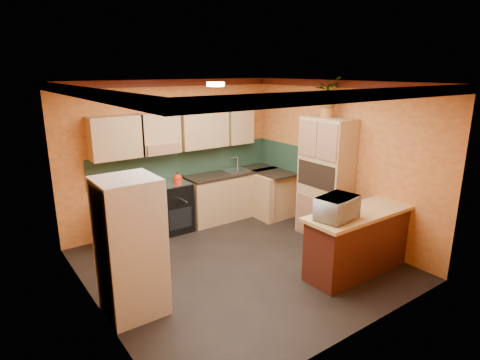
# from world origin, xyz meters

# --- Properties ---
(room_shell) EXTENTS (4.24, 4.24, 2.72)m
(room_shell) POSITION_xyz_m (0.02, 0.28, 2.09)
(room_shell) COLOR black
(room_shell) RESTS_ON ground
(base_cabinets_back) EXTENTS (3.65, 0.60, 0.88)m
(base_cabinets_back) POSITION_xyz_m (0.42, 1.80, 0.44)
(base_cabinets_back) COLOR tan
(base_cabinets_back) RESTS_ON ground
(countertop_back) EXTENTS (3.65, 0.62, 0.04)m
(countertop_back) POSITION_xyz_m (0.42, 1.80, 0.90)
(countertop_back) COLOR black
(countertop_back) RESTS_ON base_cabinets_back
(stove) EXTENTS (0.58, 0.58, 0.91)m
(stove) POSITION_xyz_m (-0.21, 1.80, 0.46)
(stove) COLOR black
(stove) RESTS_ON ground
(kettle) EXTENTS (0.22, 0.22, 0.18)m
(kettle) POSITION_xyz_m (-0.11, 1.75, 1.00)
(kettle) COLOR red
(kettle) RESTS_ON stove
(sink) EXTENTS (0.48, 0.40, 0.03)m
(sink) POSITION_xyz_m (1.19, 1.80, 0.94)
(sink) COLOR silver
(sink) RESTS_ON countertop_back
(base_cabinets_right) EXTENTS (0.60, 0.80, 0.88)m
(base_cabinets_right) POSITION_xyz_m (1.80, 1.29, 0.44)
(base_cabinets_right) COLOR tan
(base_cabinets_right) RESTS_ON ground
(countertop_right) EXTENTS (0.62, 0.80, 0.04)m
(countertop_right) POSITION_xyz_m (1.80, 1.29, 0.90)
(countertop_right) COLOR black
(countertop_right) RESTS_ON base_cabinets_right
(fridge) EXTENTS (0.68, 0.66, 1.70)m
(fridge) POSITION_xyz_m (-1.75, -0.23, 0.85)
(fridge) COLOR silver
(fridge) RESTS_ON ground
(pantry) EXTENTS (0.48, 0.90, 2.10)m
(pantry) POSITION_xyz_m (1.85, 0.03, 1.05)
(pantry) COLOR tan
(pantry) RESTS_ON ground
(fern_pot) EXTENTS (0.22, 0.22, 0.16)m
(fern_pot) POSITION_xyz_m (1.85, 0.08, 2.18)
(fern_pot) COLOR #A25A27
(fern_pot) RESTS_ON pantry
(fern) EXTENTS (0.56, 0.52, 0.50)m
(fern) POSITION_xyz_m (1.85, 0.08, 2.51)
(fern) COLOR tan
(fern) RESTS_ON fern_pot
(breakfast_bar) EXTENTS (1.80, 0.55, 0.88)m
(breakfast_bar) POSITION_xyz_m (1.34, -1.16, 0.44)
(breakfast_bar) COLOR #502512
(breakfast_bar) RESTS_ON ground
(bar_top) EXTENTS (1.90, 0.65, 0.05)m
(bar_top) POSITION_xyz_m (1.34, -1.16, 0.91)
(bar_top) COLOR tan
(bar_top) RESTS_ON breakfast_bar
(microwave) EXTENTS (0.63, 0.47, 0.32)m
(microwave) POSITION_xyz_m (0.77, -1.16, 1.09)
(microwave) COLOR silver
(microwave) RESTS_ON bar_top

